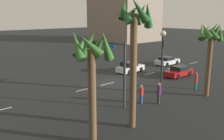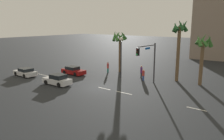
{
  "view_description": "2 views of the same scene",
  "coord_description": "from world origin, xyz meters",
  "px_view_note": "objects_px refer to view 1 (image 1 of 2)",
  "views": [
    {
      "loc": [
        18.22,
        20.04,
        7.53
      ],
      "look_at": [
        1.66,
        1.81,
        2.04
      ],
      "focal_mm": 39.39,
      "sensor_mm": 36.0,
      "label": 1
    },
    {
      "loc": [
        18.35,
        -21.36,
        8.13
      ],
      "look_at": [
        0.67,
        1.79,
        2.1
      ],
      "focal_mm": 36.28,
      "sensor_mm": 36.0,
      "label": 2
    }
  ],
  "objects_px": {
    "traffic_signal": "(113,61)",
    "palm_tree_0": "(91,62)",
    "palm_tree_1": "(210,41)",
    "palm_tree_2": "(134,36)",
    "pedestrian_0": "(196,80)",
    "pedestrian_2": "(159,93)",
    "car_0": "(130,67)",
    "car_2": "(179,71)",
    "pedestrian_1": "(141,94)",
    "streetlamp": "(162,50)",
    "car_1": "(167,61)"
  },
  "relations": [
    {
      "from": "car_1",
      "to": "car_0",
      "type": "bearing_deg",
      "value": -2.02
    },
    {
      "from": "palm_tree_0",
      "to": "pedestrian_2",
      "type": "bearing_deg",
      "value": -170.56
    },
    {
      "from": "pedestrian_1",
      "to": "car_2",
      "type": "bearing_deg",
      "value": -163.1
    },
    {
      "from": "traffic_signal",
      "to": "pedestrian_1",
      "type": "xyz_separation_m",
      "value": [
        -1.71,
        1.78,
        -2.89
      ]
    },
    {
      "from": "car_2",
      "to": "pedestrian_1",
      "type": "relative_size",
      "value": 2.53
    },
    {
      "from": "palm_tree_1",
      "to": "palm_tree_2",
      "type": "bearing_deg",
      "value": -0.08
    },
    {
      "from": "car_0",
      "to": "palm_tree_1",
      "type": "xyz_separation_m",
      "value": [
        1.87,
        11.74,
        4.58
      ]
    },
    {
      "from": "palm_tree_0",
      "to": "palm_tree_2",
      "type": "distance_m",
      "value": 3.58
    },
    {
      "from": "car_0",
      "to": "car_2",
      "type": "bearing_deg",
      "value": 117.56
    },
    {
      "from": "streetlamp",
      "to": "palm_tree_0",
      "type": "relative_size",
      "value": 0.89
    },
    {
      "from": "pedestrian_2",
      "to": "palm_tree_2",
      "type": "height_order",
      "value": "palm_tree_2"
    },
    {
      "from": "pedestrian_2",
      "to": "palm_tree_2",
      "type": "distance_m",
      "value": 7.37
    },
    {
      "from": "pedestrian_0",
      "to": "palm_tree_2",
      "type": "xyz_separation_m",
      "value": [
        11.32,
        1.66,
        5.29
      ]
    },
    {
      "from": "pedestrian_1",
      "to": "palm_tree_1",
      "type": "xyz_separation_m",
      "value": [
        -6.21,
        2.72,
        4.38
      ]
    },
    {
      "from": "pedestrian_2",
      "to": "palm_tree_1",
      "type": "bearing_deg",
      "value": 163.08
    },
    {
      "from": "car_2",
      "to": "palm_tree_1",
      "type": "relative_size",
      "value": 0.59
    },
    {
      "from": "pedestrian_0",
      "to": "pedestrian_2",
      "type": "xyz_separation_m",
      "value": [
        6.37,
        0.09,
        0.07
      ]
    },
    {
      "from": "streetlamp",
      "to": "pedestrian_1",
      "type": "distance_m",
      "value": 4.98
    },
    {
      "from": "palm_tree_0",
      "to": "car_2",
      "type": "bearing_deg",
      "value": -162.27
    },
    {
      "from": "pedestrian_1",
      "to": "palm_tree_0",
      "type": "height_order",
      "value": "palm_tree_0"
    },
    {
      "from": "car_1",
      "to": "palm_tree_0",
      "type": "bearing_deg",
      "value": 25.61
    },
    {
      "from": "pedestrian_2",
      "to": "palm_tree_1",
      "type": "height_order",
      "value": "palm_tree_1"
    },
    {
      "from": "car_2",
      "to": "palm_tree_2",
      "type": "relative_size",
      "value": 0.48
    },
    {
      "from": "palm_tree_1",
      "to": "pedestrian_1",
      "type": "bearing_deg",
      "value": -23.68
    },
    {
      "from": "pedestrian_1",
      "to": "car_0",
      "type": "bearing_deg",
      "value": -131.83
    },
    {
      "from": "palm_tree_2",
      "to": "car_0",
      "type": "bearing_deg",
      "value": -135.75
    },
    {
      "from": "pedestrian_0",
      "to": "pedestrian_2",
      "type": "bearing_deg",
      "value": 0.77
    },
    {
      "from": "palm_tree_1",
      "to": "palm_tree_2",
      "type": "distance_m",
      "value": 10.22
    },
    {
      "from": "palm_tree_1",
      "to": "car_2",
      "type": "bearing_deg",
      "value": -128.49
    },
    {
      "from": "car_2",
      "to": "palm_tree_0",
      "type": "bearing_deg",
      "value": 17.73
    },
    {
      "from": "palm_tree_1",
      "to": "palm_tree_0",
      "type": "bearing_deg",
      "value": -0.88
    },
    {
      "from": "palm_tree_0",
      "to": "palm_tree_1",
      "type": "xyz_separation_m",
      "value": [
        -13.51,
        0.21,
        0.25
      ]
    },
    {
      "from": "pedestrian_1",
      "to": "pedestrian_0",
      "type": "bearing_deg",
      "value": 171.89
    },
    {
      "from": "palm_tree_0",
      "to": "car_0",
      "type": "bearing_deg",
      "value": -143.14
    },
    {
      "from": "traffic_signal",
      "to": "car_0",
      "type": "bearing_deg",
      "value": -143.5
    },
    {
      "from": "streetlamp",
      "to": "pedestrian_2",
      "type": "xyz_separation_m",
      "value": [
        2.58,
        1.69,
        -3.27
      ]
    },
    {
      "from": "streetlamp",
      "to": "car_0",
      "type": "bearing_deg",
      "value": -118.05
    },
    {
      "from": "traffic_signal",
      "to": "palm_tree_0",
      "type": "xyz_separation_m",
      "value": [
        5.6,
        4.3,
        1.23
      ]
    },
    {
      "from": "streetlamp",
      "to": "pedestrian_0",
      "type": "relative_size",
      "value": 3.39
    },
    {
      "from": "pedestrian_0",
      "to": "palm_tree_2",
      "type": "relative_size",
      "value": 0.21
    },
    {
      "from": "car_0",
      "to": "car_2",
      "type": "relative_size",
      "value": 0.98
    },
    {
      "from": "car_1",
      "to": "pedestrian_1",
      "type": "relative_size",
      "value": 2.52
    },
    {
      "from": "traffic_signal",
      "to": "palm_tree_2",
      "type": "height_order",
      "value": "palm_tree_2"
    },
    {
      "from": "car_2",
      "to": "pedestrian_0",
      "type": "height_order",
      "value": "pedestrian_0"
    },
    {
      "from": "streetlamp",
      "to": "palm_tree_0",
      "type": "height_order",
      "value": "palm_tree_0"
    },
    {
      "from": "streetlamp",
      "to": "pedestrian_0",
      "type": "height_order",
      "value": "streetlamp"
    },
    {
      "from": "pedestrian_2",
      "to": "pedestrian_0",
      "type": "bearing_deg",
      "value": -179.23
    },
    {
      "from": "car_0",
      "to": "palm_tree_0",
      "type": "height_order",
      "value": "palm_tree_0"
    },
    {
      "from": "pedestrian_2",
      "to": "car_0",
      "type": "bearing_deg",
      "value": -124.9
    },
    {
      "from": "palm_tree_1",
      "to": "pedestrian_2",
      "type": "bearing_deg",
      "value": -16.92
    }
  ]
}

